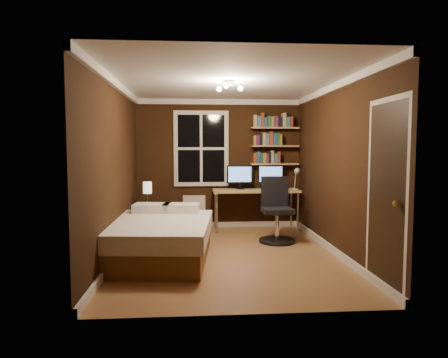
{
  "coord_description": "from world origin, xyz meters",
  "views": [
    {
      "loc": [
        -0.47,
        -5.71,
        1.56
      ],
      "look_at": [
        -0.02,
        0.45,
        1.08
      ],
      "focal_mm": 32.0,
      "sensor_mm": 36.0,
      "label": 1
    }
  ],
  "objects": [
    {
      "name": "ceiling_fixture",
      "position": [
        0.0,
        -0.1,
        2.4
      ],
      "size": [
        0.44,
        0.44,
        0.18
      ],
      "primitive_type": null,
      "color": "beige",
      "rests_on": "ceiling"
    },
    {
      "name": "monitor_left",
      "position": [
        0.38,
        1.86,
        1.0
      ],
      "size": [
        0.49,
        0.12,
        0.46
      ],
      "primitive_type": null,
      "color": "black",
      "rests_on": "desk"
    },
    {
      "name": "books_row_middle",
      "position": [
        1.08,
        1.98,
        1.73
      ],
      "size": [
        0.54,
        0.16,
        0.23
      ],
      "primitive_type": null,
      "color": "navy",
      "rests_on": "bookshelf_middle"
    },
    {
      "name": "floor",
      "position": [
        0.0,
        0.0,
        0.0
      ],
      "size": [
        4.2,
        4.2,
        0.0
      ],
      "primitive_type": "plane",
      "color": "#99683D",
      "rests_on": "ground"
    },
    {
      "name": "wall_back",
      "position": [
        0.0,
        2.1,
        1.25
      ],
      "size": [
        3.2,
        0.04,
        2.5
      ],
      "primitive_type": "cube",
      "color": "black",
      "rests_on": "ground"
    },
    {
      "name": "wall_right",
      "position": [
        1.6,
        0.0,
        1.25
      ],
      "size": [
        0.04,
        4.2,
        2.5
      ],
      "primitive_type": "cube",
      "color": "black",
      "rests_on": "ground"
    },
    {
      "name": "door",
      "position": [
        1.59,
        -1.55,
        1.02
      ],
      "size": [
        0.03,
        0.82,
        2.05
      ],
      "primitive_type": null,
      "color": "black",
      "rests_on": "ground"
    },
    {
      "name": "bookshelf_upper",
      "position": [
        1.08,
        1.98,
        1.95
      ],
      "size": [
        0.92,
        0.22,
        0.03
      ],
      "primitive_type": "cube",
      "color": "tan",
      "rests_on": "wall_back"
    },
    {
      "name": "door_knob",
      "position": [
        1.55,
        -1.85,
        1.0
      ],
      "size": [
        0.06,
        0.06,
        0.06
      ],
      "primitive_type": "sphere",
      "color": "#B8993E",
      "rests_on": "door"
    },
    {
      "name": "bedside_lamp",
      "position": [
        -1.3,
        1.27,
        0.76
      ],
      "size": [
        0.15,
        0.15,
        0.44
      ],
      "primitive_type": null,
      "color": "white",
      "rests_on": "nightstand"
    },
    {
      "name": "desk_lamp",
      "position": [
        1.41,
        1.59,
        0.99
      ],
      "size": [
        0.14,
        0.32,
        0.44
      ],
      "primitive_type": null,
      "color": "silver",
      "rests_on": "desk"
    },
    {
      "name": "books_row_upper",
      "position": [
        1.08,
        1.98,
        2.08
      ],
      "size": [
        0.66,
        0.16,
        0.23
      ],
      "primitive_type": null,
      "color": "#275D2B",
      "rests_on": "bookshelf_upper"
    },
    {
      "name": "office_chair",
      "position": [
        0.88,
        0.78,
        0.42
      ],
      "size": [
        0.6,
        0.6,
        1.08
      ],
      "rotation": [
        0.0,
        0.0,
        0.01
      ],
      "color": "black",
      "rests_on": "ground"
    },
    {
      "name": "books_row_lower",
      "position": [
        1.08,
        1.98,
        1.38
      ],
      "size": [
        0.54,
        0.16,
        0.23
      ],
      "primitive_type": null,
      "color": "#94361A",
      "rests_on": "bookshelf_lower"
    },
    {
      "name": "wall_left",
      "position": [
        -1.6,
        0.0,
        1.25
      ],
      "size": [
        0.04,
        4.2,
        2.5
      ],
      "primitive_type": "cube",
      "color": "black",
      "rests_on": "ground"
    },
    {
      "name": "desk",
      "position": [
        0.68,
        1.77,
        0.71
      ],
      "size": [
        1.63,
        0.61,
        0.77
      ],
      "color": "tan",
      "rests_on": "ground"
    },
    {
      "name": "bookshelf_lower",
      "position": [
        1.08,
        1.98,
        1.25
      ],
      "size": [
        0.92,
        0.22,
        0.03
      ],
      "primitive_type": "cube",
      "color": "tan",
      "rests_on": "wall_back"
    },
    {
      "name": "bookshelf_middle",
      "position": [
        1.08,
        1.98,
        1.6
      ],
      "size": [
        0.92,
        0.22,
        0.03
      ],
      "primitive_type": "cube",
      "color": "tan",
      "rests_on": "wall_back"
    },
    {
      "name": "radiator",
      "position": [
        -0.49,
        1.99,
        0.32
      ],
      "size": [
        0.43,
        0.15,
        0.64
      ],
      "primitive_type": "cube",
      "color": "silver",
      "rests_on": "ground"
    },
    {
      "name": "ceiling",
      "position": [
        0.0,
        0.0,
        2.5
      ],
      "size": [
        3.2,
        4.2,
        0.02
      ],
      "primitive_type": "cube",
      "color": "white",
      "rests_on": "wall_back"
    },
    {
      "name": "nightstand",
      "position": [
        -1.3,
        1.27,
        0.27
      ],
      "size": [
        0.5,
        0.5,
        0.54
      ],
      "primitive_type": "cube",
      "rotation": [
        0.0,
        0.0,
        0.17
      ],
      "color": "brown",
      "rests_on": "ground"
    },
    {
      "name": "monitor_right",
      "position": [
        0.98,
        1.86,
        1.0
      ],
      "size": [
        0.49,
        0.12,
        0.46
      ],
      "primitive_type": null,
      "color": "black",
      "rests_on": "desk"
    },
    {
      "name": "bed",
      "position": [
        -1.0,
        -0.11,
        0.29
      ],
      "size": [
        1.62,
        2.12,
        0.68
      ],
      "rotation": [
        0.0,
        0.0,
        -0.09
      ],
      "color": "brown",
      "rests_on": "ground"
    },
    {
      "name": "window",
      "position": [
        -0.35,
        2.06,
        1.55
      ],
      "size": [
        1.06,
        0.06,
        1.46
      ],
      "primitive_type": "cube",
      "color": "silver",
      "rests_on": "wall_back"
    }
  ]
}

